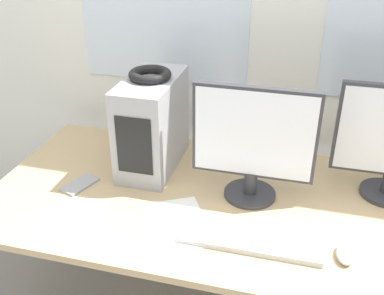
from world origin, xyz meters
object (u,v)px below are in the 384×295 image
(pc_tower, at_px, (152,124))
(mouse, at_px, (345,254))
(monitor_main, at_px, (253,142))
(keyboard, at_px, (251,240))
(cell_phone, at_px, (80,184))
(headphones, at_px, (150,74))

(pc_tower, height_order, mouse, pc_tower)
(monitor_main, height_order, mouse, monitor_main)
(pc_tower, bearing_deg, mouse, -27.06)
(pc_tower, distance_m, monitor_main, 0.46)
(keyboard, distance_m, mouse, 0.30)
(mouse, relative_size, cell_phone, 0.64)
(keyboard, bearing_deg, headphones, 139.72)
(pc_tower, height_order, headphones, headphones)
(pc_tower, xyz_separation_m, cell_phone, (-0.23, -0.24, -0.19))
(pc_tower, height_order, keyboard, pc_tower)
(monitor_main, xyz_separation_m, mouse, (0.35, -0.27, -0.22))
(headphones, height_order, cell_phone, headphones)
(mouse, bearing_deg, pc_tower, 152.94)
(cell_phone, bearing_deg, mouse, 10.39)
(monitor_main, bearing_deg, headphones, 163.05)
(pc_tower, distance_m, headphones, 0.21)
(pc_tower, xyz_separation_m, monitor_main, (0.44, -0.13, 0.04))
(keyboard, distance_m, cell_phone, 0.74)
(pc_tower, bearing_deg, keyboard, -40.22)
(pc_tower, relative_size, mouse, 3.88)
(monitor_main, relative_size, keyboard, 0.96)
(pc_tower, bearing_deg, monitor_main, -16.84)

